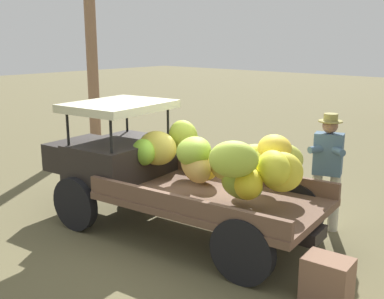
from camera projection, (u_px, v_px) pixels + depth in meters
name	position (u px, v px, depth m)	size (l,w,h in m)	color
ground_plane	(176.00, 231.00, 6.95)	(60.00, 60.00, 0.00)	brown
truck	(173.00, 168.00, 6.81)	(4.59, 2.18, 1.84)	black
farmer	(327.00, 165.00, 6.80)	(0.55, 0.50, 1.75)	beige
wooden_crate	(327.00, 280.00, 5.06)	(0.51, 0.37, 0.50)	#855F49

